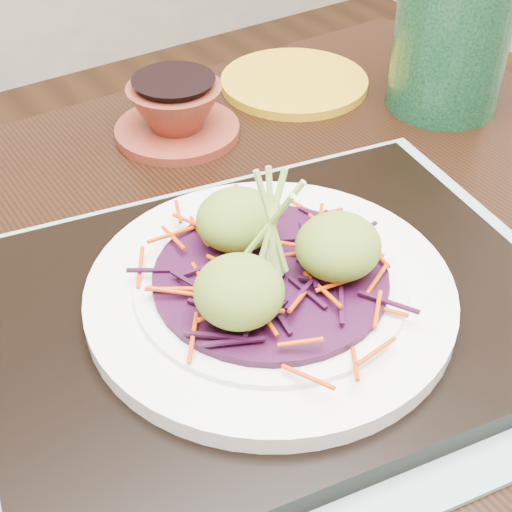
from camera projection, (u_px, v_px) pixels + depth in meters
dining_table at (197, 359)px, 0.67m from camera, size 1.11×0.74×0.69m
placemat at (270, 319)px, 0.58m from camera, size 0.58×0.49×0.00m
serving_tray at (270, 308)px, 0.57m from camera, size 0.50×0.41×0.02m
white_plate at (270, 290)px, 0.56m from camera, size 0.29×0.29×0.02m
cabbage_bed at (270, 276)px, 0.55m from camera, size 0.18×0.18×0.01m
carrot_julienne at (271, 268)px, 0.55m from camera, size 0.22×0.22×0.01m
guacamole_scoops at (271, 251)px, 0.54m from camera, size 0.16×0.14×0.05m
scallion_garnish at (271, 227)px, 0.52m from camera, size 0.07×0.07×0.10m
terracotta_bowl_set at (176, 113)px, 0.80m from camera, size 0.16×0.16×0.06m
yellow_plate at (294, 82)px, 0.91m from camera, size 0.20×0.20×0.01m
green_jar at (450, 45)px, 0.82m from camera, size 0.14×0.14×0.15m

